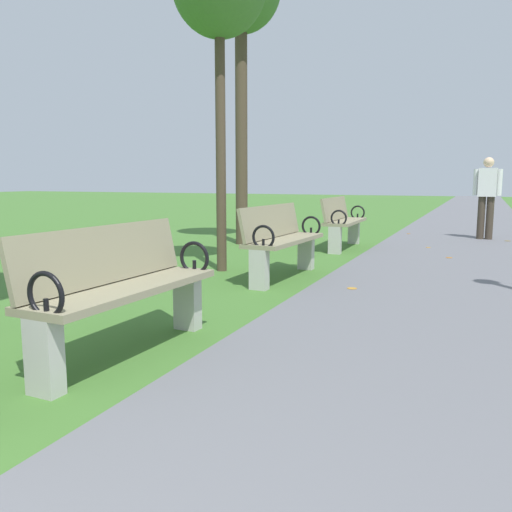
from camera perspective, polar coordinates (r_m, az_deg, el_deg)
paved_walkway at (r=18.02m, az=22.12°, el=3.87°), size 2.84×44.00×0.02m
park_bench_2 at (r=3.75m, az=-14.31°, el=-3.22°), size 0.54×1.62×0.90m
park_bench_3 at (r=6.50m, az=2.73°, el=1.83°), size 0.54×1.62×0.90m
park_bench_4 at (r=9.43m, az=9.30°, el=3.75°), size 0.50×1.61×0.90m
pedestrian_walking at (r=11.51m, az=23.63°, el=6.18°), size 0.53×0.24×1.62m
scattered_leaves at (r=5.06m, az=10.17°, el=-5.55°), size 4.52×13.57×0.02m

